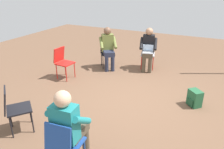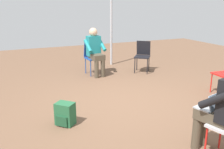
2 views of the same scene
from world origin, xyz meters
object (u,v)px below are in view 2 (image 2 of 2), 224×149
(chair_southwest, at_px, (143,54))
(person_with_laptop, at_px, (224,104))
(chair_south, at_px, (93,56))
(backpack_near_laptop_user, at_px, (65,115))
(person_in_teal, at_px, (95,49))

(chair_southwest, xyz_separation_m, person_with_laptop, (1.17, 3.87, 0.20))
(chair_south, height_order, person_with_laptop, person_with_laptop)
(chair_south, distance_m, backpack_near_laptop_user, 3.01)
(chair_south, xyz_separation_m, person_in_teal, (-0.01, 0.17, 0.20))
(chair_southwest, bearing_deg, person_in_teal, 29.93)
(chair_southwest, bearing_deg, person_with_laptop, 111.90)
(chair_south, relative_size, person_in_teal, 0.69)
(chair_south, xyz_separation_m, backpack_near_laptop_user, (1.39, 2.64, -0.34))
(chair_southwest, distance_m, backpack_near_laptop_user, 3.56)
(chair_southwest, relative_size, person_with_laptop, 0.69)
(chair_southwest, distance_m, person_with_laptop, 4.05)
(person_in_teal, bearing_deg, person_with_laptop, 86.99)
(chair_southwest, height_order, person_with_laptop, person_with_laptop)
(chair_south, distance_m, person_in_teal, 0.26)
(person_with_laptop, xyz_separation_m, person_in_teal, (0.14, -4.07, 0.00))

